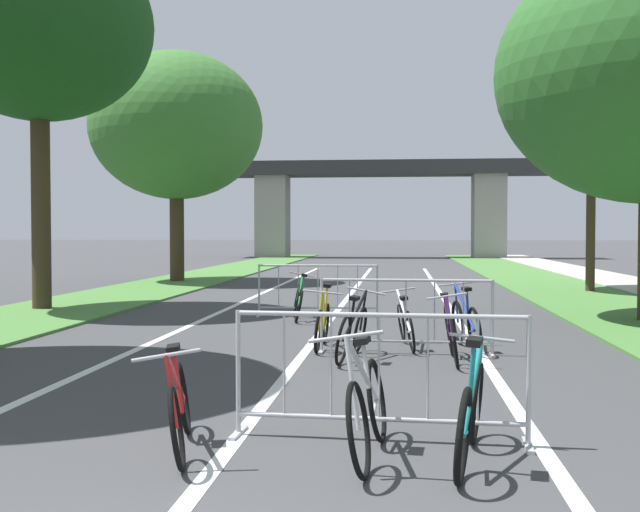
{
  "coord_description": "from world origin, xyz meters",
  "views": [
    {
      "loc": [
        1.33,
        -2.38,
        1.71
      ],
      "look_at": [
        0.05,
        10.01,
        1.31
      ],
      "focal_mm": 43.49,
      "sensor_mm": 36.0,
      "label": 1
    }
  ],
  "objects": [
    {
      "name": "bicycle_green_8",
      "position": [
        -0.62,
        12.4,
        0.37
      ],
      "size": [
        0.5,
        1.68,
        0.92
      ],
      "rotation": [
        0.0,
        0.0,
        0.17
      ],
      "color": "black",
      "rests_on": "ground"
    },
    {
      "name": "grass_verge_right",
      "position": [
        5.98,
        23.66,
        0.03
      ],
      "size": [
        3.05,
        57.83,
        0.05
      ],
      "primitive_type": "cube",
      "color": "#477A38",
      "rests_on": "ground"
    },
    {
      "name": "lane_stripe_right_lane",
      "position": [
        2.45,
        16.73,
        0.0
      ],
      "size": [
        0.14,
        33.45,
        0.01
      ],
      "primitive_type": "cube",
      "color": "silver",
      "rests_on": "ground"
    },
    {
      "name": "bicycle_red_5",
      "position": [
        -0.37,
        3.45,
        0.35
      ],
      "size": [
        0.52,
        1.61,
        0.87
      ],
      "rotation": [
        0.0,
        0.0,
        3.37
      ],
      "color": "black",
      "rests_on": "ground"
    },
    {
      "name": "lane_stripe_left_lane",
      "position": [
        -2.45,
        16.73,
        0.0
      ],
      "size": [
        0.14,
        33.45,
        0.01
      ],
      "primitive_type": "cube",
      "color": "silver",
      "rests_on": "ground"
    },
    {
      "name": "bicycle_blue_6",
      "position": [
        2.28,
        8.92,
        0.37
      ],
      "size": [
        0.57,
        1.67,
        0.96
      ],
      "rotation": [
        0.0,
        0.0,
        0.15
      ],
      "color": "black",
      "rests_on": "ground"
    },
    {
      "name": "grass_verge_left",
      "position": [
        -5.98,
        23.66,
        0.03
      ],
      "size": [
        3.05,
        57.83,
        0.05
      ],
      "primitive_type": "cube",
      "color": "#477A38",
      "rests_on": "ground"
    },
    {
      "name": "bicycle_yellow_4",
      "position": [
        0.21,
        8.84,
        0.35
      ],
      "size": [
        0.56,
        1.58,
        0.93
      ],
      "rotation": [
        0.0,
        0.0,
        3.13
      ],
      "color": "black",
      "rests_on": "ground"
    },
    {
      "name": "sidewalk_path_right",
      "position": [
        8.67,
        23.66,
        0.04
      ],
      "size": [
        2.32,
        57.83,
        0.08
      ],
      "primitive_type": "cube",
      "color": "#ADA89E",
      "rests_on": "ground"
    },
    {
      "name": "lane_stripe_center",
      "position": [
        0.0,
        16.73,
        0.0
      ],
      "size": [
        0.14,
        33.45,
        0.01
      ],
      "primitive_type": "cube",
      "color": "silver",
      "rests_on": "ground"
    },
    {
      "name": "overpass_bridge",
      "position": [
        0.0,
        47.79,
        4.38
      ],
      "size": [
        22.81,
        3.16,
        6.21
      ],
      "color": "#2D2D30",
      "rests_on": "ground"
    },
    {
      "name": "bicycle_silver_0",
      "position": [
        1.09,
        3.39,
        0.38
      ],
      "size": [
        0.56,
        1.65,
        1.03
      ],
      "rotation": [
        0.0,
        0.0,
        3.04
      ],
      "color": "black",
      "rests_on": "ground"
    },
    {
      "name": "bicycle_white_1",
      "position": [
        1.42,
        9.0,
        0.35
      ],
      "size": [
        0.55,
        1.65,
        0.86
      ],
      "rotation": [
        0.0,
        0.0,
        0.12
      ],
      "color": "black",
      "rests_on": "ground"
    },
    {
      "name": "bicycle_teal_2",
      "position": [
        1.85,
        3.37,
        0.37
      ],
      "size": [
        0.58,
        1.7,
        0.97
      ],
      "rotation": [
        0.0,
        0.0,
        -0.18
      ],
      "color": "black",
      "rests_on": "ground"
    },
    {
      "name": "tree_left_oak_near",
      "position": [
        -6.38,
        13.63,
        6.12
      ],
      "size": [
        4.85,
        4.85,
        8.21
      ],
      "color": "#3D2D1E",
      "rests_on": "ground"
    },
    {
      "name": "bicycle_purple_3",
      "position": [
        1.99,
        7.83,
        0.39
      ],
      "size": [
        0.5,
        1.7,
        0.95
      ],
      "rotation": [
        0.0,
        0.0,
        3.14
      ],
      "color": "black",
      "rests_on": "ground"
    },
    {
      "name": "crowd_barrier_nearest",
      "position": [
        1.16,
        3.9,
        0.52
      ],
      "size": [
        2.45,
        0.58,
        1.05
      ],
      "rotation": [
        0.0,
        0.0,
        -0.06
      ],
      "color": "#ADADB2",
      "rests_on": "ground"
    },
    {
      "name": "tree_right_maple_mid",
      "position": [
        6.63,
        19.87,
        5.1
      ],
      "size": [
        4.61,
        4.61,
        7.07
      ],
      "color": "#3D2D1E",
      "rests_on": "ground"
    },
    {
      "name": "bicycle_black_7",
      "position": [
        0.71,
        7.86,
        0.37
      ],
      "size": [
        0.64,
        1.69,
        0.94
      ],
      "rotation": [
        0.0,
        0.0,
        -0.16
      ],
      "color": "black",
      "rests_on": "ground"
    },
    {
      "name": "tree_left_cypress_far",
      "position": [
        -6.14,
        23.06,
        5.24
      ],
      "size": [
        5.79,
        5.79,
        7.71
      ],
      "color": "#3D2D1E",
      "rests_on": "ground"
    },
    {
      "name": "crowd_barrier_second",
      "position": [
        1.42,
        8.43,
        0.52
      ],
      "size": [
        2.44,
        0.5,
        1.05
      ],
      "rotation": [
        0.0,
        0.0,
        -0.02
      ],
      "color": "#ADADB2",
      "rests_on": "ground"
    },
    {
      "name": "crowd_barrier_third",
      "position": [
        -0.29,
        12.96,
        0.52
      ],
      "size": [
        2.44,
        0.53,
        1.05
      ],
      "rotation": [
        0.0,
        0.0,
        0.04
      ],
      "color": "#ADADB2",
      "rests_on": "ground"
    }
  ]
}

